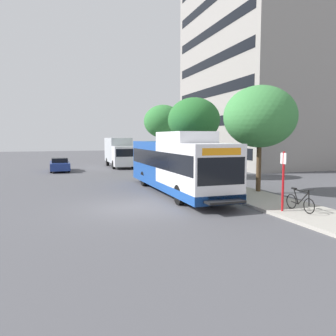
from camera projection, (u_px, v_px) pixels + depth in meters
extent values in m
plane|color=#4C4C51|center=(104.00, 185.00, 23.34)|extent=(120.00, 120.00, 0.00)
cube|color=#A8A399|center=(207.00, 183.00, 23.73)|extent=(3.00, 56.00, 0.14)
cube|color=white|center=(195.00, 169.00, 17.48)|extent=(2.54, 5.80, 2.73)
cube|color=#19479E|center=(161.00, 161.00, 22.94)|extent=(2.54, 5.80, 2.73)
cube|color=#19479E|center=(176.00, 183.00, 20.31)|extent=(2.57, 11.60, 0.44)
cube|color=black|center=(176.00, 159.00, 20.17)|extent=(2.58, 11.25, 0.96)
cube|color=black|center=(221.00, 171.00, 14.77)|extent=(2.34, 0.10, 1.24)
cube|color=orange|center=(222.00, 152.00, 14.68)|extent=(1.90, 0.08, 0.32)
cube|color=white|center=(185.00, 137.00, 18.69)|extent=(2.16, 4.06, 0.60)
cube|color=black|center=(225.00, 202.00, 14.53)|extent=(1.78, 0.60, 0.10)
cylinder|color=black|center=(180.00, 195.00, 16.57)|extent=(0.30, 1.00, 1.00)
cylinder|color=black|center=(220.00, 192.00, 17.30)|extent=(0.30, 1.00, 1.00)
cylinder|color=black|center=(144.00, 179.00, 22.95)|extent=(0.30, 1.00, 1.00)
cylinder|color=black|center=(175.00, 177.00, 23.69)|extent=(0.30, 1.00, 1.00)
cylinder|color=red|center=(283.00, 181.00, 14.49)|extent=(0.10, 0.10, 2.60)
cube|color=white|center=(283.00, 158.00, 14.39)|extent=(0.04, 0.36, 0.48)
torus|color=black|center=(309.00, 206.00, 14.02)|extent=(0.04, 0.66, 0.66)
torus|color=black|center=(291.00, 201.00, 15.05)|extent=(0.04, 0.66, 0.66)
cylinder|color=black|center=(303.00, 198.00, 14.32)|extent=(0.05, 0.64, 0.64)
cylinder|color=black|center=(296.00, 197.00, 14.75)|extent=(0.05, 0.34, 0.62)
cylinder|color=black|center=(301.00, 191.00, 14.44)|extent=(0.05, 0.90, 0.05)
cylinder|color=black|center=(295.00, 203.00, 14.84)|extent=(0.05, 0.45, 0.08)
cylinder|color=black|center=(309.00, 198.00, 14.01)|extent=(0.05, 0.10, 0.67)
cylinder|color=black|center=(309.00, 190.00, 14.00)|extent=(0.52, 0.03, 0.03)
cube|color=black|center=(294.00, 188.00, 14.86)|extent=(0.12, 0.24, 0.06)
cylinder|color=#4C3823|center=(259.00, 168.00, 19.80)|extent=(0.28, 0.28, 2.81)
ellipsoid|color=#3D8442|center=(260.00, 117.00, 19.52)|extent=(4.24, 4.24, 3.60)
cylinder|color=#4C3823|center=(194.00, 158.00, 27.48)|extent=(0.28, 0.28, 3.01)
ellipsoid|color=#286B2D|center=(194.00, 120.00, 27.19)|extent=(4.24, 4.24, 3.60)
cylinder|color=#4C3823|center=(163.00, 152.00, 35.56)|extent=(0.28, 0.28, 3.32)
ellipsoid|color=#337A38|center=(163.00, 121.00, 35.27)|extent=(4.08, 4.08, 3.47)
cube|color=navy|center=(60.00, 166.00, 32.78)|extent=(1.80, 4.50, 0.70)
cube|color=black|center=(60.00, 160.00, 32.83)|extent=(1.48, 2.34, 0.56)
cylinder|color=black|center=(51.00, 169.00, 31.27)|extent=(0.20, 0.64, 0.64)
cylinder|color=black|center=(69.00, 169.00, 31.79)|extent=(0.20, 0.64, 0.64)
cylinder|color=black|center=(51.00, 167.00, 33.82)|extent=(0.20, 0.64, 0.64)
cylinder|color=black|center=(68.00, 167.00, 34.34)|extent=(0.20, 0.64, 0.64)
cube|color=silver|center=(124.00, 156.00, 34.94)|extent=(2.30, 2.00, 2.10)
cube|color=#B2B7BC|center=(118.00, 150.00, 38.18)|extent=(2.30, 5.00, 2.70)
cube|color=black|center=(126.00, 153.00, 33.99)|extent=(2.07, 0.08, 0.80)
cylinder|color=black|center=(114.00, 165.00, 35.10)|extent=(0.26, 0.92, 0.92)
cylinder|color=black|center=(133.00, 164.00, 35.77)|extent=(0.26, 0.92, 0.92)
cylinder|color=black|center=(108.00, 162.00, 38.99)|extent=(0.26, 0.92, 0.92)
cylinder|color=black|center=(125.00, 161.00, 39.66)|extent=(0.26, 0.92, 0.92)
cube|color=gray|center=(259.00, 22.00, 40.17)|extent=(12.66, 19.60, 34.27)
cube|color=black|center=(256.00, 150.00, 41.60)|extent=(12.72, 18.03, 1.10)
cube|color=black|center=(256.00, 122.00, 41.28)|extent=(12.72, 18.03, 1.10)
cube|color=black|center=(257.00, 94.00, 40.96)|extent=(12.72, 18.03, 1.10)
cube|color=black|center=(258.00, 66.00, 40.64)|extent=(12.72, 18.03, 1.10)
cube|color=black|center=(258.00, 37.00, 40.33)|extent=(12.72, 18.03, 1.10)
cube|color=black|center=(259.00, 7.00, 40.01)|extent=(12.72, 18.03, 1.10)
cylinder|color=#B7B7BC|center=(188.00, 138.00, 53.85)|extent=(1.10, 1.10, 6.31)
cylinder|color=#B7B7BC|center=(189.00, 98.00, 53.26)|extent=(0.91, 0.91, 6.31)
cylinder|color=#B7B7BC|center=(189.00, 58.00, 52.67)|extent=(0.72, 0.72, 6.31)
cylinder|color=#B7B7BC|center=(189.00, 16.00, 52.09)|extent=(0.52, 0.52, 6.31)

